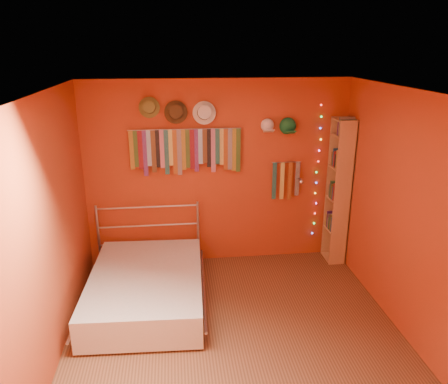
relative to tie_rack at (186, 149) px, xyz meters
name	(u,v)px	position (x,y,z in m)	size (l,w,h in m)	color
ground	(235,334)	(0.41, -1.68, -1.62)	(3.50, 3.50, 0.00)	#55341D
back_wall	(218,174)	(0.41, 0.07, -0.37)	(3.50, 0.02, 2.50)	#9C3C19
right_wall	(408,217)	(2.16, -1.68, -0.37)	(0.02, 3.50, 2.50)	#9C3C19
left_wall	(48,234)	(-1.34, -1.68, -0.37)	(0.02, 3.50, 2.50)	#9C3C19
ceiling	(238,93)	(0.41, -1.68, 0.88)	(3.50, 3.50, 0.02)	white
tie_rack	(186,149)	(0.00, 0.00, 0.00)	(1.45, 0.03, 0.61)	#ADADB2
small_tie_rack	(286,179)	(1.34, 0.00, -0.46)	(0.40, 0.03, 0.53)	#ADADB2
fedora_olive	(149,107)	(-0.44, -0.03, 0.54)	(0.26, 0.14, 0.26)	olive
fedora_brown	(176,112)	(-0.11, -0.03, 0.48)	(0.29, 0.16, 0.29)	#432F18
fedora_white	(204,113)	(0.24, -0.03, 0.47)	(0.29, 0.16, 0.29)	silver
cap_white	(267,125)	(1.06, 0.01, 0.28)	(0.18, 0.22, 0.18)	white
cap_green	(288,126)	(1.33, 0.01, 0.27)	(0.20, 0.25, 0.20)	#197239
fairy_lights	(317,172)	(1.78, 0.03, -0.38)	(0.05, 0.02, 1.84)	#FF3333
reading_lamp	(300,181)	(1.50, -0.15, -0.44)	(0.06, 0.28, 0.08)	#ADADB2
bookshelf	(341,191)	(2.07, -0.15, -0.60)	(0.25, 0.34, 2.00)	#AD804E
bed	(147,287)	(-0.54, -0.98, -1.41)	(1.44, 1.90, 0.90)	#ADADB2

